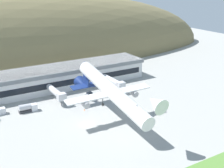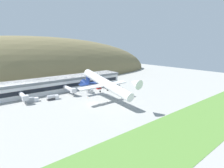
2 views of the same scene
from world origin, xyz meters
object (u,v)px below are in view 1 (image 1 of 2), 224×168
Objects in this scene: cargo_airplane at (111,92)px; fuel_truck at (28,108)px; service_car_1 at (90,94)px; service_car_0 at (107,89)px; jetway_1 at (56,93)px; jetway_2 at (114,82)px; terminal_building at (42,79)px; traffic_cone_0 at (84,110)px.

cargo_airplane is 34.50m from fuel_truck.
fuel_truck is at bearing -173.67° from service_car_1.
service_car_0 reaches higher than service_car_1.
jetway_2 is at bearing -0.72° from jetway_1.
jetway_2 is 4.34× the size of service_car_0.
jetway_2 is at bearing -30.90° from terminal_building.
service_car_0 is 0.52× the size of fuel_truck.
service_car_0 is (25.05, -15.92, -4.77)m from terminal_building.
jetway_2 is 41.63m from fuel_truck.
jetway_1 is (0.43, -16.62, -1.47)m from terminal_building.
service_car_0 is 0.85× the size of service_car_1.
cargo_airplane is 33.17m from service_car_0.
terminal_building is at bearing 103.42° from cargo_airplane.
service_car_1 is (15.14, -0.66, -3.37)m from jetway_1.
service_car_1 is at bearing -171.87° from service_car_0.
service_car_1 is (-12.79, -0.30, -3.37)m from jetway_2.
terminal_building is 177.53× the size of traffic_cone_0.
service_car_0 is at bearing 162.37° from jetway_2.
traffic_cone_0 is (6.27, -30.62, -5.18)m from terminal_building.
jetway_2 is 2.25× the size of fuel_truck.
service_car_0 is at bearing 8.13° from service_car_1.
terminal_building is 1.89× the size of cargo_airplane.
jetway_2 is (27.93, -0.35, 0.00)m from jetway_1.
terminal_building reaches higher than fuel_truck.
jetway_2 is 0.29× the size of cargo_airplane.
service_car_1 is at bearing -47.97° from terminal_building.
jetway_1 is at bearing -88.52° from terminal_building.
terminal_building is at bearing 57.45° from fuel_truck.
terminal_building reaches higher than service_car_1.
service_car_1 is 16.27m from traffic_cone_0.
traffic_cone_0 is at bearing 107.59° from cargo_airplane.
service_car_0 is 38.38m from fuel_truck.
jetway_1 is at bearing 112.66° from traffic_cone_0.
terminal_building is 33.08m from jetway_2.
service_car_1 is 0.61× the size of fuel_truck.
service_car_0 reaches higher than traffic_cone_0.
jetway_2 is at bearing -17.63° from service_car_0.
terminal_building is at bearing 147.56° from service_car_0.
service_car_1 is 28.81m from fuel_truck.
jetway_2 is at bearing 1.35° from service_car_1.
jetway_1 is at bearing 15.87° from fuel_truck.
fuel_truck reaches higher than service_car_1.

